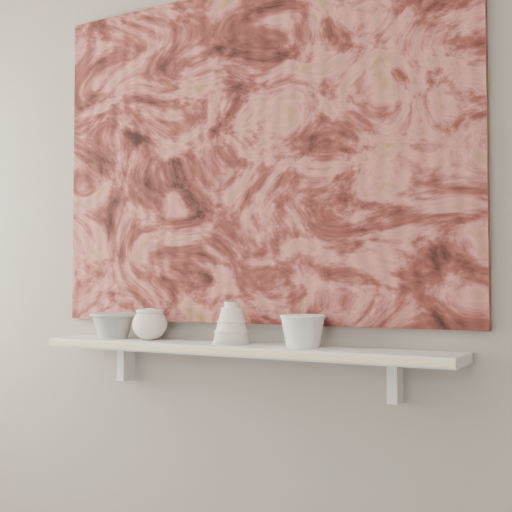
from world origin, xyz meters
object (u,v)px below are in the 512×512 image
Objects in this scene: cup_cream at (150,324)px; bell_vessel at (232,323)px; bowl_grey at (113,325)px; bowl_white at (303,331)px; shelf at (236,349)px; painting at (249,153)px.

cup_cream is 0.88× the size of bell_vessel.
bowl_grey is 0.48m from bell_vessel.
bell_vessel reaches higher than bowl_grey.
cup_cream is at bearing 0.00° from bowl_grey.
bowl_white is at bearing 0.00° from bell_vessel.
bell_vessel is at bearing 180.00° from bowl_white.
shelf is at bearing 0.00° from cup_cream.
bell_vessel is (0.48, 0.00, 0.02)m from bowl_grey.
cup_cream reaches higher than bowl_white.
shelf is 0.34m from cup_cream.
shelf is 12.06× the size of cup_cream.
bell_vessel is 0.98× the size of bowl_white.
painting reaches higher than cup_cream.
bell_vessel is 0.25m from bowl_white.
bowl_white is at bearing -19.18° from painting.
painting reaches higher than bowl_white.
shelf is 0.93× the size of painting.
shelf is 0.63m from painting.
painting is at bearing 13.53° from cup_cream.
shelf is at bearing 180.00° from bowl_white.
bell_vessel reaches higher than shelf.
painting is 0.55m from bell_vessel.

